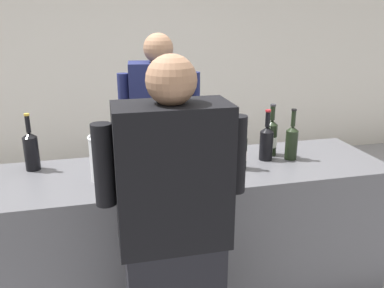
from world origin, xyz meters
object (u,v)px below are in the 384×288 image
at_px(wine_bottle_1, 292,141).
at_px(wine_bottle_4, 205,149).
at_px(wine_bottle_5, 31,150).
at_px(wine_bottle_6, 271,137).
at_px(wine_glass, 181,148).
at_px(person_server, 161,152).
at_px(wine_bottle_8, 266,142).
at_px(ice_bucket, 109,157).
at_px(wine_bottle_2, 175,142).
at_px(wine_bottle_0, 169,157).
at_px(person_guest, 174,253).
at_px(wine_bottle_7, 241,151).
at_px(wine_bottle_3, 141,142).

bearing_deg(wine_bottle_1, wine_bottle_4, -178.60).
height_order(wine_bottle_5, wine_bottle_6, wine_bottle_5).
height_order(wine_glass, person_server, person_server).
height_order(wine_bottle_8, ice_bucket, wine_bottle_8).
height_order(wine_bottle_2, person_server, person_server).
height_order(wine_bottle_0, wine_bottle_4, wine_bottle_0).
distance_m(wine_bottle_2, person_server, 0.51).
relative_size(wine_bottle_5, ice_bucket, 1.35).
height_order(ice_bucket, person_guest, person_guest).
xyz_separation_m(wine_glass, person_guest, (-0.17, -0.64, -0.26)).
distance_m(wine_bottle_0, person_guest, 0.61).
height_order(wine_bottle_5, ice_bucket, wine_bottle_5).
height_order(wine_bottle_4, wine_bottle_7, wine_bottle_4).
relative_size(wine_bottle_4, ice_bucket, 1.28).
xyz_separation_m(wine_bottle_2, person_server, (-0.01, 0.46, -0.22)).
height_order(wine_bottle_6, wine_bottle_8, wine_bottle_6).
bearing_deg(wine_bottle_2, person_guest, -101.67).
bearing_deg(wine_bottle_7, wine_glass, 172.79).
relative_size(wine_bottle_5, person_server, 0.20).
bearing_deg(wine_bottle_6, wine_bottle_0, -162.52).
relative_size(wine_bottle_7, wine_glass, 1.44).
bearing_deg(wine_bottle_6, wine_glass, -167.11).
bearing_deg(wine_bottle_7, person_guest, -131.00).
bearing_deg(person_server, wine_bottle_6, -38.14).
height_order(wine_bottle_0, wine_bottle_1, wine_bottle_0).
height_order(wine_bottle_2, wine_bottle_5, wine_bottle_2).
bearing_deg(wine_bottle_3, wine_bottle_8, -11.41).
xyz_separation_m(wine_bottle_7, person_server, (-0.36, 0.68, -0.21)).
relative_size(wine_bottle_8, wine_glass, 1.55).
bearing_deg(wine_bottle_0, wine_bottle_6, 17.48).
height_order(wine_bottle_7, ice_bucket, wine_bottle_7).
xyz_separation_m(wine_bottle_2, wine_bottle_4, (0.15, -0.15, -0.00)).
distance_m(wine_bottle_2, wine_bottle_5, 0.84).
bearing_deg(ice_bucket, wine_bottle_4, 4.12).
bearing_deg(wine_bottle_2, wine_bottle_3, 168.13).
xyz_separation_m(wine_bottle_4, person_guest, (-0.32, -0.66, -0.23)).
bearing_deg(wine_bottle_7, wine_bottle_2, 147.66).
distance_m(wine_bottle_3, ice_bucket, 0.31).
xyz_separation_m(wine_bottle_1, person_guest, (-0.88, -0.68, -0.23)).
relative_size(wine_bottle_0, ice_bucket, 1.36).
relative_size(wine_bottle_3, ice_bucket, 1.34).
relative_size(wine_bottle_2, person_guest, 0.21).
height_order(wine_bottle_2, wine_bottle_3, wine_bottle_2).
bearing_deg(wine_bottle_2, wine_glass, -88.82).
distance_m(ice_bucket, person_guest, 0.71).
distance_m(wine_glass, ice_bucket, 0.41).
relative_size(wine_bottle_2, wine_glass, 1.66).
bearing_deg(person_server, wine_bottle_8, -45.18).
relative_size(wine_bottle_5, person_guest, 0.21).
distance_m(wine_bottle_4, wine_glass, 0.15).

